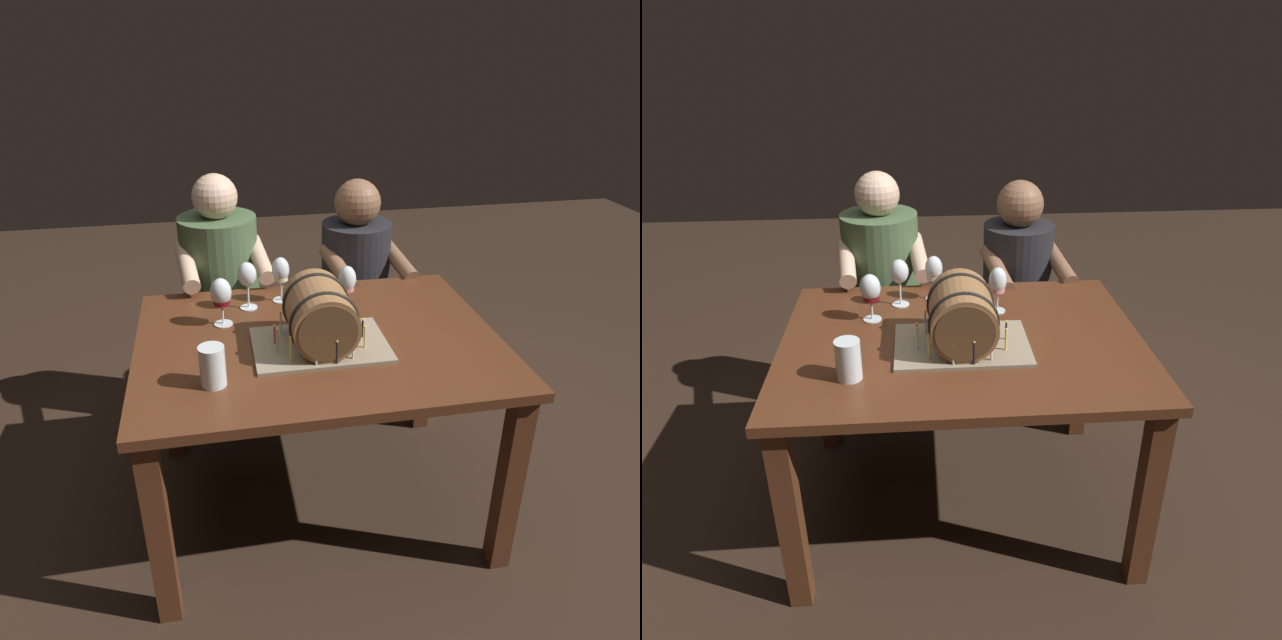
% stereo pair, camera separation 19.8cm
% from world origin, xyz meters
% --- Properties ---
extents(ground_plane, '(8.00, 8.00, 0.00)m').
position_xyz_m(ground_plane, '(0.00, 0.00, 0.00)').
color(ground_plane, '#332319').
extents(dining_table, '(1.26, 0.96, 0.75)m').
position_xyz_m(dining_table, '(0.00, 0.00, 0.64)').
color(dining_table, '#562D19').
rests_on(dining_table, ground).
extents(barrel_cake, '(0.46, 0.32, 0.24)m').
position_xyz_m(barrel_cake, '(-0.01, -0.06, 0.86)').
color(barrel_cake, gray).
rests_on(barrel_cake, dining_table).
extents(wine_glass_red, '(0.08, 0.08, 0.18)m').
position_xyz_m(wine_glass_red, '(-0.32, 0.17, 0.87)').
color(wine_glass_red, white).
rests_on(wine_glass_red, dining_table).
extents(wine_glass_rose, '(0.07, 0.07, 0.18)m').
position_xyz_m(wine_glass_rose, '(0.15, 0.20, 0.87)').
color(wine_glass_rose, white).
rests_on(wine_glass_rose, dining_table).
extents(wine_glass_white, '(0.07, 0.07, 0.18)m').
position_xyz_m(wine_glass_white, '(-0.08, 0.34, 0.87)').
color(wine_glass_white, white).
rests_on(wine_glass_white, dining_table).
extents(wine_glass_empty, '(0.07, 0.07, 0.19)m').
position_xyz_m(wine_glass_empty, '(-0.22, 0.29, 0.88)').
color(wine_glass_empty, white).
rests_on(wine_glass_empty, dining_table).
extents(beer_pint, '(0.08, 0.08, 0.13)m').
position_xyz_m(beer_pint, '(-0.37, -0.24, 0.81)').
color(beer_pint, white).
rests_on(beer_pint, dining_table).
extents(person_seated_left, '(0.41, 0.50, 1.18)m').
position_xyz_m(person_seated_left, '(-0.31, 0.70, 0.55)').
color(person_seated_left, '#2A3A24').
rests_on(person_seated_left, ground).
extents(person_seated_right, '(0.41, 0.50, 1.13)m').
position_xyz_m(person_seated_right, '(0.31, 0.70, 0.51)').
color(person_seated_right, black).
rests_on(person_seated_right, ground).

